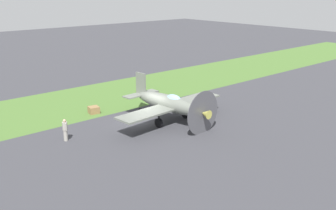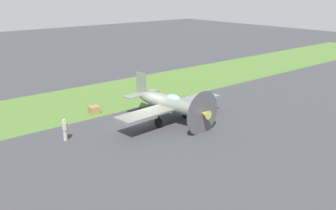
{
  "view_description": "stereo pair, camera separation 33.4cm",
  "coord_description": "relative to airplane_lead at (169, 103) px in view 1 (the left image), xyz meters",
  "views": [
    {
      "loc": [
        18.72,
        24.9,
        11.23
      ],
      "look_at": [
        -1.81,
        1.09,
        1.46
      ],
      "focal_mm": 40.76,
      "sensor_mm": 36.0,
      "label": 1
    },
    {
      "loc": [
        18.46,
        25.12,
        11.23
      ],
      "look_at": [
        -1.81,
        1.09,
        1.46
      ],
      "focal_mm": 40.76,
      "sensor_mm": 36.0,
      "label": 2
    }
  ],
  "objects": [
    {
      "name": "ground_plane",
      "position": [
        1.82,
        -1.27,
        -1.64
      ],
      "size": [
        160.0,
        160.0,
        0.0
      ],
      "primitive_type": "plane",
      "color": "#38383D"
    },
    {
      "name": "grass_verge",
      "position": [
        1.82,
        -10.5,
        -1.64
      ],
      "size": [
        120.0,
        11.0,
        0.01
      ],
      "primitive_type": "cube",
      "color": "#476B2D",
      "rests_on": "ground"
    },
    {
      "name": "airplane_lead",
      "position": [
        0.0,
        0.0,
        0.0
      ],
      "size": [
        11.03,
        8.73,
        3.93
      ],
      "rotation": [
        0.0,
        0.0,
        0.07
      ],
      "color": "slate",
      "rests_on": "ground"
    },
    {
      "name": "ground_crew_chief",
      "position": [
        8.83,
        -1.88,
        -0.73
      ],
      "size": [
        0.38,
        0.63,
        1.73
      ],
      "rotation": [
        0.0,
        0.0,
        4.63
      ],
      "color": "#9E998E",
      "rests_on": "ground"
    },
    {
      "name": "supply_crate",
      "position": [
        3.83,
        -6.3,
        -1.32
      ],
      "size": [
        1.04,
        1.04,
        0.64
      ],
      "primitive_type": "cube",
      "rotation": [
        0.0,
        0.0,
        1.4
      ],
      "color": "olive",
      "rests_on": "ground"
    }
  ]
}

